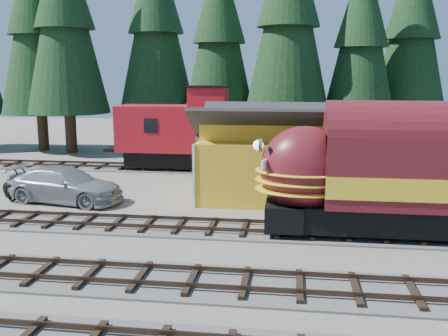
# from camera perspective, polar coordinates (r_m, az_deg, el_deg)

# --- Properties ---
(ground) EXTENTS (120.00, 120.00, 0.00)m
(ground) POSITION_cam_1_polar(r_m,az_deg,el_deg) (18.88, 10.39, -11.11)
(ground) COLOR #6B665B
(ground) RESTS_ON ground
(track_spur) EXTENTS (32.00, 3.20, 0.33)m
(track_spur) POSITION_cam_1_polar(r_m,az_deg,el_deg) (37.30, -6.34, -0.07)
(track_spur) COLOR #4C4947
(track_spur) RESTS_ON ground
(depot) EXTENTS (12.80, 7.00, 5.30)m
(depot) POSITION_cam_1_polar(r_m,az_deg,el_deg) (28.33, 9.70, 2.41)
(depot) COLOR gold
(depot) RESTS_ON ground
(conifer_backdrop) EXTENTS (81.74, 23.15, 17.30)m
(conifer_backdrop) POSITION_cam_1_polar(r_m,az_deg,el_deg) (42.65, 13.14, 15.40)
(conifer_backdrop) COLOR black
(conifer_backdrop) RESTS_ON ground
(locomotive) EXTENTS (16.38, 3.25, 4.45)m
(locomotive) POSITION_cam_1_polar(r_m,az_deg,el_deg) (22.86, 23.76, -1.23)
(locomotive) COLOR black
(locomotive) RESTS_ON ground
(caboose) EXTENTS (11.00, 3.19, 5.72)m
(caboose) POSITION_cam_1_polar(r_m,az_deg,el_deg) (36.46, -3.39, 4.10)
(caboose) COLOR black
(caboose) RESTS_ON ground
(pickup_truck_a) EXTENTS (5.62, 2.73, 1.54)m
(pickup_truck_a) POSITION_cam_1_polar(r_m,az_deg,el_deg) (29.82, -18.49, -1.86)
(pickup_truck_a) COLOR black
(pickup_truck_a) RESTS_ON ground
(pickup_truck_b) EXTENTS (6.96, 3.77, 1.92)m
(pickup_truck_b) POSITION_cam_1_polar(r_m,az_deg,el_deg) (28.85, -17.72, -1.85)
(pickup_truck_b) COLOR #A0A1A7
(pickup_truck_b) RESTS_ON ground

